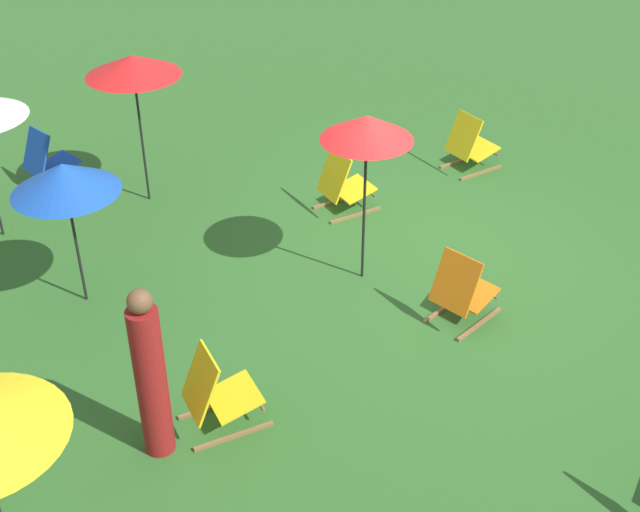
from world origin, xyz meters
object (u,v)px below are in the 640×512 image
(deckchair_11, at_px, (48,161))
(umbrella_0, at_px, (133,66))
(deckchair_3, at_px, (462,291))
(person_0, at_px, (151,377))
(deckchair_6, at_px, (217,394))
(umbrella_3, at_px, (367,128))
(umbrella_1, at_px, (64,178))
(deckchair_2, at_px, (470,145))
(deckchair_5, at_px, (344,185))

(deckchair_11, bearing_deg, umbrella_0, -151.89)
(deckchair_3, height_order, deckchair_11, same)
(deckchair_11, bearing_deg, person_0, 157.87)
(deckchair_6, height_order, person_0, person_0)
(deckchair_11, height_order, umbrella_3, umbrella_3)
(deckchair_6, bearing_deg, umbrella_1, 14.70)
(deckchair_3, bearing_deg, deckchair_6, 77.66)
(deckchair_3, relative_size, umbrella_3, 0.43)
(deckchair_2, distance_m, umbrella_3, 3.48)
(umbrella_0, height_order, umbrella_1, umbrella_0)
(deckchair_2, distance_m, deckchair_5, 2.15)
(deckchair_11, relative_size, person_0, 0.51)
(deckchair_3, height_order, umbrella_3, umbrella_3)
(deckchair_5, bearing_deg, deckchair_6, 132.33)
(umbrella_0, relative_size, umbrella_3, 0.99)
(umbrella_1, xyz_separation_m, umbrella_3, (-1.10, -2.91, 0.34))
(deckchair_6, height_order, deckchair_11, same)
(deckchair_2, bearing_deg, deckchair_11, 61.63)
(deckchair_3, relative_size, deckchair_6, 1.04)
(deckchair_6, distance_m, deckchair_11, 5.37)
(deckchair_6, bearing_deg, deckchair_2, -56.66)
(umbrella_1, relative_size, person_0, 0.98)
(deckchair_3, distance_m, deckchair_11, 5.99)
(deckchair_11, height_order, person_0, person_0)
(deckchair_5, bearing_deg, deckchair_11, 49.89)
(deckchair_3, bearing_deg, person_0, 77.12)
(deckchair_2, distance_m, umbrella_0, 4.71)
(umbrella_0, bearing_deg, deckchair_5, -125.89)
(deckchair_11, bearing_deg, deckchair_3, -167.23)
(deckchair_11, distance_m, umbrella_1, 3.09)
(deckchair_3, xyz_separation_m, deckchair_5, (2.62, -0.09, 0.00))
(deckchair_5, height_order, umbrella_3, umbrella_3)
(umbrella_0, bearing_deg, deckchair_6, 168.84)
(person_0, bearing_deg, deckchair_6, -78.62)
(deckchair_3, relative_size, person_0, 0.51)
(deckchair_2, bearing_deg, deckchair_5, 89.94)
(deckchair_3, distance_m, person_0, 3.49)
(deckchair_6, relative_size, umbrella_1, 0.50)
(deckchair_2, height_order, person_0, person_0)
(deckchair_2, bearing_deg, deckchair_3, 136.87)
(deckchair_5, bearing_deg, umbrella_3, 156.40)
(deckchair_11, relative_size, umbrella_3, 0.44)
(deckchair_3, xyz_separation_m, person_0, (-0.22, 3.45, 0.45))
(person_0, bearing_deg, umbrella_0, -7.78)
(deckchair_2, xyz_separation_m, umbrella_3, (-1.58, 2.73, 1.49))
(deckchair_2, xyz_separation_m, deckchair_6, (-2.99, 5.12, 0.00))
(umbrella_1, distance_m, person_0, 2.62)
(deckchair_3, distance_m, deckchair_6, 2.89)
(umbrella_1, xyz_separation_m, person_0, (-2.52, 0.05, -0.69))
(deckchair_3, relative_size, deckchair_11, 0.99)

